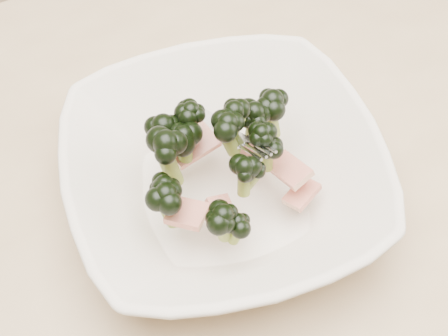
{
  "coord_description": "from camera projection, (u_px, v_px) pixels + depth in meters",
  "views": [
    {
      "loc": [
        -0.14,
        -0.32,
        1.3
      ],
      "look_at": [
        0.03,
        -0.01,
        0.8
      ],
      "focal_mm": 50.0,
      "sensor_mm": 36.0,
      "label": 1
    }
  ],
  "objects": [
    {
      "name": "dining_table",
      "position": [
        199.0,
        244.0,
        0.73
      ],
      "size": [
        1.2,
        0.8,
        0.75
      ],
      "color": "tan",
      "rests_on": "ground"
    },
    {
      "name": "broccoli_dish",
      "position": [
        223.0,
        172.0,
        0.62
      ],
      "size": [
        0.37,
        0.37,
        0.13
      ],
      "color": "beige",
      "rests_on": "dining_table"
    }
  ]
}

